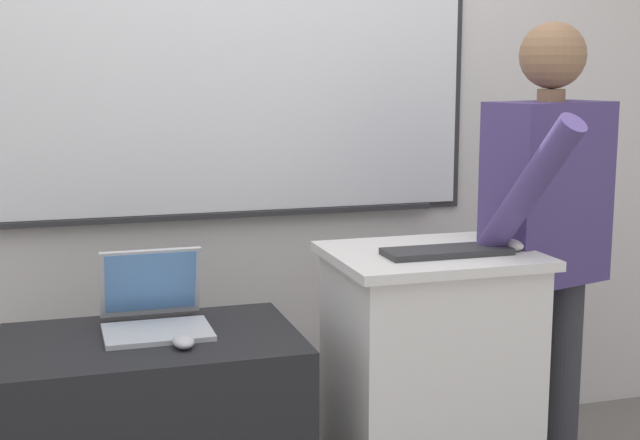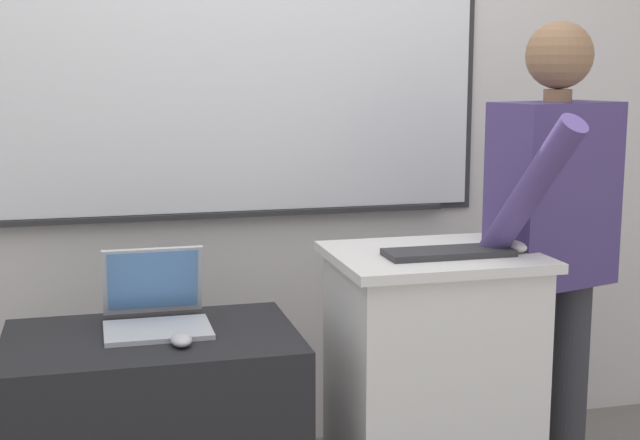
{
  "view_description": "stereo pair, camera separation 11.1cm",
  "coord_description": "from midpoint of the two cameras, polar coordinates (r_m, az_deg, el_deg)",
  "views": [
    {
      "loc": [
        -0.75,
        -2.09,
        1.5
      ],
      "look_at": [
        0.01,
        0.38,
        1.05
      ],
      "focal_mm": 50.0,
      "sensor_mm": 36.0,
      "label": 1
    },
    {
      "loc": [
        -0.64,
        -2.12,
        1.5
      ],
      "look_at": [
        0.01,
        0.38,
        1.05
      ],
      "focal_mm": 50.0,
      "sensor_mm": 36.0,
      "label": 2
    }
  ],
  "objects": [
    {
      "name": "computer_mouse_by_laptop",
      "position": [
        2.53,
        -9.99,
        -7.67
      ],
      "size": [
        0.06,
        0.1,
        0.03
      ],
      "color": "#BCBCC1",
      "rests_on": "side_desk"
    },
    {
      "name": "back_wall",
      "position": [
        3.45,
        -5.59,
        9.57
      ],
      "size": [
        6.4,
        0.17,
        2.99
      ],
      "color": "silver",
      "rests_on": "ground_plane"
    },
    {
      "name": "laptop",
      "position": [
        2.72,
        -11.73,
        -5.51
      ],
      "size": [
        0.31,
        0.31,
        0.23
      ],
      "color": "#B7BABF",
      "rests_on": "side_desk"
    },
    {
      "name": "lectern_podium",
      "position": [
        2.91,
        5.83,
        -10.99
      ],
      "size": [
        0.63,
        0.52,
        0.94
      ],
      "color": "silver",
      "rests_on": "ground_plane"
    },
    {
      "name": "computer_mouse_by_keyboard",
      "position": [
        2.82,
        11.1,
        -1.58
      ],
      "size": [
        0.06,
        0.1,
        0.03
      ],
      "color": "silver",
      "rests_on": "lectern_podium"
    },
    {
      "name": "wireless_keyboard",
      "position": [
        2.73,
        6.97,
        -2.02
      ],
      "size": [
        0.39,
        0.14,
        0.02
      ],
      "color": "#2D2D30",
      "rests_on": "lectern_podium"
    },
    {
      "name": "person_presenter",
      "position": [
        3.02,
        13.26,
        -1.03
      ],
      "size": [
        0.58,
        0.61,
        1.64
      ],
      "rotation": [
        0.0,
        0.0,
        0.28
      ],
      "color": "#333338",
      "rests_on": "ground_plane"
    }
  ]
}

